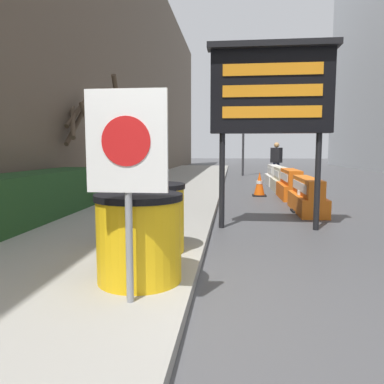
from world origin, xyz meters
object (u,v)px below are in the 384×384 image
at_px(jersey_barrier_white, 274,176).
at_px(traffic_light_near_curb, 244,114).
at_px(barrel_drum_foreground, 139,237).
at_px(jersey_barrier_orange_near, 307,197).
at_px(traffic_cone_near, 293,177).
at_px(traffic_cone_far, 302,195).
at_px(message_board, 271,92).
at_px(jersey_barrier_cream, 282,181).
at_px(traffic_cone_mid, 259,184).
at_px(pedestrian_worker, 276,158).
at_px(barrel_drum_middle, 152,217).
at_px(jersey_barrier_orange_far, 291,186).
at_px(warning_sign, 127,156).

bearing_deg(jersey_barrier_white, traffic_light_near_curb, 102.50).
relative_size(barrel_drum_foreground, jersey_barrier_orange_near, 0.42).
distance_m(jersey_barrier_white, traffic_light_near_curb, 5.98).
bearing_deg(barrel_drum_foreground, jersey_barrier_orange_near, 63.43).
distance_m(traffic_cone_near, traffic_cone_far, 6.33).
xyz_separation_m(message_board, jersey_barrier_cream, (1.04, 6.42, -2.03)).
xyz_separation_m(jersey_barrier_cream, traffic_cone_mid, (-0.86, -1.61, 0.01)).
distance_m(jersey_barrier_orange_near, pedestrian_worker, 8.32).
distance_m(message_board, traffic_light_near_curb, 13.83).
relative_size(barrel_drum_middle, traffic_light_near_curb, 0.19).
height_order(traffic_cone_mid, pedestrian_worker, pedestrian_worker).
bearing_deg(barrel_drum_middle, traffic_cone_near, 72.01).
xyz_separation_m(barrel_drum_middle, pedestrian_worker, (2.91, 12.34, 0.47)).
height_order(jersey_barrier_orange_far, traffic_light_near_curb, traffic_light_near_curb).
distance_m(warning_sign, traffic_cone_mid, 8.72).
relative_size(barrel_drum_foreground, jersey_barrier_white, 0.42).
bearing_deg(jersey_barrier_orange_near, traffic_cone_mid, 106.85).
height_order(jersey_barrier_orange_near, traffic_light_near_curb, traffic_light_near_curb).
xyz_separation_m(jersey_barrier_orange_near, jersey_barrier_orange_far, (-0.00, 2.42, 0.03)).
bearing_deg(pedestrian_worker, barrel_drum_middle, -64.89).
height_order(message_board, traffic_cone_mid, message_board).
bearing_deg(pedestrian_worker, warning_sign, -62.77).
height_order(warning_sign, jersey_barrier_orange_near, warning_sign).
height_order(message_board, traffic_light_near_curb, traffic_light_near_curb).
bearing_deg(jersey_barrier_orange_far, barrel_drum_middle, -112.46).
bearing_deg(jersey_barrier_orange_near, barrel_drum_foreground, -116.57).
distance_m(barrel_drum_middle, jersey_barrier_cream, 8.93).
xyz_separation_m(jersey_barrier_white, pedestrian_worker, (0.24, 1.54, 0.68)).
height_order(jersey_barrier_cream, traffic_cone_near, jersey_barrier_cream).
height_order(jersey_barrier_orange_far, pedestrian_worker, pedestrian_worker).
height_order(jersey_barrier_orange_far, jersey_barrier_cream, jersey_barrier_orange_far).
relative_size(message_board, traffic_light_near_curb, 0.70).
height_order(message_board, jersey_barrier_orange_far, message_board).
bearing_deg(traffic_cone_far, message_board, -115.26).
bearing_deg(traffic_light_near_curb, jersey_barrier_orange_far, -83.17).
relative_size(message_board, jersey_barrier_orange_far, 1.76).
height_order(jersey_barrier_orange_far, jersey_barrier_white, jersey_barrier_orange_far).
distance_m(barrel_drum_foreground, traffic_light_near_curb, 17.24).
distance_m(jersey_barrier_orange_near, jersey_barrier_cream, 4.46).
relative_size(message_board, pedestrian_worker, 1.84).
height_order(barrel_drum_middle, jersey_barrier_cream, barrel_drum_middle).
bearing_deg(pedestrian_worker, traffic_cone_mid, -63.03).
relative_size(jersey_barrier_orange_near, traffic_light_near_curb, 0.45).
bearing_deg(message_board, jersey_barrier_orange_near, 62.17).
bearing_deg(barrel_drum_middle, traffic_light_near_curb, 84.44).
distance_m(jersey_barrier_white, pedestrian_worker, 1.70).
relative_size(jersey_barrier_orange_far, traffic_cone_far, 2.35).
bearing_deg(jersey_barrier_cream, jersey_barrier_orange_near, -90.00).
xyz_separation_m(jersey_barrier_cream, traffic_cone_near, (0.67, 1.80, 0.01)).
height_order(traffic_cone_near, pedestrian_worker, pedestrian_worker).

